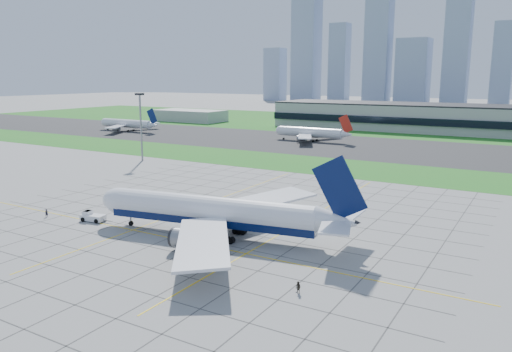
{
  "coord_description": "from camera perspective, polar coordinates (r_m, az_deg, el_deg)",
  "views": [
    {
      "loc": [
        63.35,
        -75.44,
        31.77
      ],
      "look_at": [
        0.64,
        30.99,
        7.0
      ],
      "focal_mm": 35.0,
      "sensor_mm": 36.0,
      "label": 1
    }
  ],
  "objects": [
    {
      "name": "crew_near",
      "position": [
        124.42,
        -22.81,
        -3.92
      ],
      "size": [
        0.63,
        0.78,
        1.85
      ],
      "primitive_type": "imported",
      "rotation": [
        0.0,
        0.0,
        1.26
      ],
      "color": "black",
      "rests_on": "ground"
    },
    {
      "name": "terminal",
      "position": [
        307.13,
        26.19,
        5.72
      ],
      "size": [
        260.0,
        43.0,
        15.8
      ],
      "color": "#B7B7B2",
      "rests_on": "ground"
    },
    {
      "name": "crew_far",
      "position": [
        76.23,
        4.84,
        -12.58
      ],
      "size": [
        1.04,
        0.9,
        1.83
      ],
      "primitive_type": "imported",
      "rotation": [
        0.0,
        0.0,
        -0.26
      ],
      "color": "black",
      "rests_on": "ground"
    },
    {
      "name": "service_block",
      "position": [
        363.5,
        -7.57,
        6.86
      ],
      "size": [
        50.0,
        25.0,
        8.0
      ],
      "primitive_type": "cube",
      "color": "#B7B7B2",
      "rests_on": "ground"
    },
    {
      "name": "asphalt_taxiway",
      "position": [
        231.55,
        14.35,
        3.1
      ],
      "size": [
        700.0,
        75.0,
        0.04
      ],
      "primitive_type": "cube",
      "color": "#383838",
      "rests_on": "ground"
    },
    {
      "name": "grass_far",
      "position": [
        337.95,
        19.65,
        5.29
      ],
      "size": [
        700.0,
        145.0,
        0.04
      ],
      "primitive_type": "cube",
      "color": "#237321",
      "rests_on": "ground"
    },
    {
      "name": "pushback_tug",
      "position": [
        117.51,
        -18.23,
        -4.43
      ],
      "size": [
        8.07,
        3.53,
        2.21
      ],
      "rotation": [
        0.0,
        0.0,
        0.17
      ],
      "color": "white",
      "rests_on": "ground"
    },
    {
      "name": "distant_jet_0",
      "position": [
        303.78,
        -14.47,
        5.83
      ],
      "size": [
        41.44,
        42.66,
        14.08
      ],
      "color": "white",
      "rests_on": "ground"
    },
    {
      "name": "apron_markings",
      "position": [
        111.6,
        -5.31,
        -5.24
      ],
      "size": [
        120.0,
        130.0,
        0.03
      ],
      "color": "#474744",
      "rests_on": "ground"
    },
    {
      "name": "ground",
      "position": [
        103.5,
        -9.11,
        -6.68
      ],
      "size": [
        1400.0,
        1400.0,
        0.0
      ],
      "primitive_type": "plane",
      "color": "gray",
      "rests_on": "ground"
    },
    {
      "name": "light_mast",
      "position": [
        194.29,
        -13.05,
        6.45
      ],
      "size": [
        2.5,
        2.5,
        25.6
      ],
      "color": "gray",
      "rests_on": "ground"
    },
    {
      "name": "distant_jet_1",
      "position": [
        249.16,
        6.32,
        4.98
      ],
      "size": [
        38.71,
        42.66,
        14.08
      ],
      "color": "white",
      "rests_on": "ground"
    },
    {
      "name": "city_skyline",
      "position": [
        600.41,
        24.24,
        12.98
      ],
      "size": [
        523.0,
        32.4,
        160.0
      ],
      "color": "#93A4C1",
      "rests_on": "ground"
    },
    {
      "name": "grass_median",
      "position": [
        179.97,
        9.4,
        1.02
      ],
      "size": [
        700.0,
        35.0,
        0.04
      ],
      "primitive_type": "cube",
      "color": "#237321",
      "rests_on": "ground"
    },
    {
      "name": "airliner",
      "position": [
        100.63,
        -4.87,
        -4.17
      ],
      "size": [
        56.97,
        57.27,
        18.04
      ],
      "rotation": [
        0.0,
        0.0,
        0.17
      ],
      "color": "white",
      "rests_on": "ground"
    }
  ]
}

